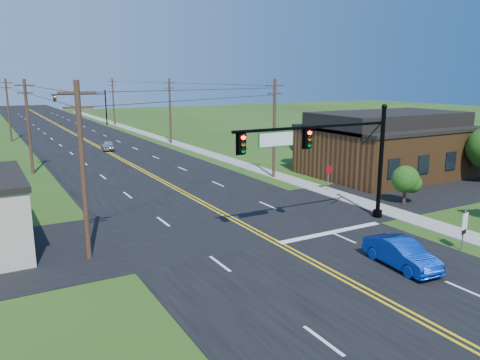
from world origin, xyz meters
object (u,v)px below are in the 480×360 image
signal_mast_main (328,152)px  signal_mast_far (83,102)px  blue_car (401,254)px  route_sign (464,225)px  stop_sign (329,173)px

signal_mast_main → signal_mast_far: size_ratio=1.03×
signal_mast_far → blue_car: (-0.89, -78.69, -3.86)m
blue_car → route_sign: (4.70, -0.00, 0.71)m
signal_mast_main → stop_sign: (6.49, 7.45, -3.22)m
signal_mast_main → stop_sign: 10.39m
signal_mast_main → route_sign: (3.90, -6.69, -3.35)m
stop_sign → route_sign: bearing=-112.4°
signal_mast_main → route_sign: size_ratio=4.69×
route_sign → stop_sign: size_ratio=1.13×
signal_mast_far → route_sign: size_ratio=4.56×
blue_car → route_sign: size_ratio=1.74×
signal_mast_far → signal_mast_main: bearing=-90.1°
signal_mast_far → stop_sign: size_ratio=5.16×
signal_mast_main → blue_car: signal_mast_main is taller
route_sign → signal_mast_far: bearing=81.0°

